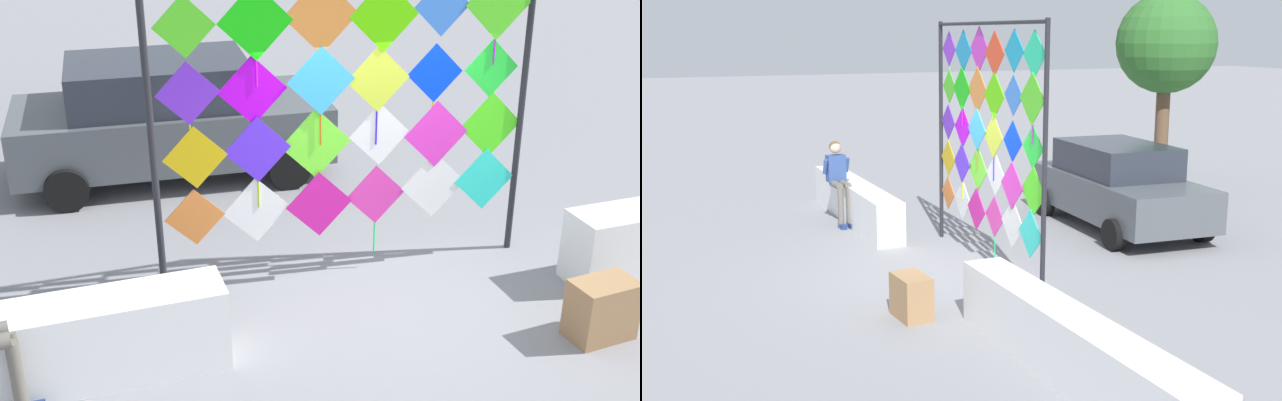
{
  "view_description": "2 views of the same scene",
  "coord_description": "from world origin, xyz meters",
  "views": [
    {
      "loc": [
        -3.12,
        -6.55,
        4.4
      ],
      "look_at": [
        -0.85,
        -0.05,
        1.29
      ],
      "focal_mm": 46.44,
      "sensor_mm": 36.0,
      "label": 1
    },
    {
      "loc": [
        10.87,
        -4.55,
        3.69
      ],
      "look_at": [
        0.05,
        0.21,
        1.17
      ],
      "focal_mm": 44.42,
      "sensor_mm": 36.0,
      "label": 2
    }
  ],
  "objects": [
    {
      "name": "parked_car",
      "position": [
        -1.55,
        4.19,
        0.82
      ],
      "size": [
        4.31,
        2.28,
        1.62
      ],
      "color": "#4C5156",
      "rests_on": "ground"
    },
    {
      "name": "cardboard_box_large",
      "position": [
        1.54,
        -1.18,
        0.29
      ],
      "size": [
        0.63,
        0.42,
        0.58
      ],
      "primitive_type": "cube",
      "rotation": [
        0.0,
        0.0,
        0.07
      ],
      "color": "#9E754C",
      "rests_on": "ground"
    },
    {
      "name": "kite_display_rack",
      "position": [
        -0.24,
        0.75,
        2.22
      ],
      "size": [
        3.98,
        0.16,
        3.88
      ],
      "color": "#232328",
      "rests_on": "ground"
    },
    {
      "name": "ground",
      "position": [
        0.0,
        0.0,
        0.0
      ],
      "size": [
        120.0,
        120.0,
        0.0
      ],
      "primitive_type": "plane",
      "color": "gray"
    }
  ]
}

